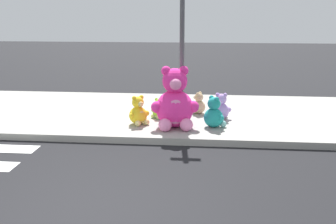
{
  "coord_description": "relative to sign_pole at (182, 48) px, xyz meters",
  "views": [
    {
      "loc": [
        1.52,
        -4.58,
        2.67
      ],
      "look_at": [
        0.76,
        3.6,
        0.55
      ],
      "focal_mm": 42.0,
      "sensor_mm": 36.0,
      "label": 1
    }
  ],
  "objects": [
    {
      "name": "ground_plane",
      "position": [
        -1.0,
        -4.4,
        -1.85
      ],
      "size": [
        60.0,
        60.0,
        0.0
      ],
      "primitive_type": "plane",
      "color": "black"
    },
    {
      "name": "sidewalk",
      "position": [
        -1.0,
        0.8,
        -1.77
      ],
      "size": [
        28.0,
        4.4,
        0.15
      ],
      "primitive_type": "cube",
      "color": "#9E9B93",
      "rests_on": "ground_plane"
    },
    {
      "name": "sign_pole",
      "position": [
        0.0,
        0.0,
        0.0
      ],
      "size": [
        0.56,
        0.11,
        3.2
      ],
      "color": "#4C4C51",
      "rests_on": "sidewalk"
    },
    {
      "name": "plush_pink_large",
      "position": [
        -0.11,
        -0.59,
        -1.15
      ],
      "size": [
        1.05,
        0.95,
        1.37
      ],
      "color": "#F22D93",
      "rests_on": "sidewalk"
    },
    {
      "name": "plush_teal",
      "position": [
        0.76,
        -0.48,
        -1.42
      ],
      "size": [
        0.51,
        0.49,
        0.71
      ],
      "color": "teal",
      "rests_on": "sidewalk"
    },
    {
      "name": "plush_tan",
      "position": [
        0.38,
        0.68,
        -1.48
      ],
      "size": [
        0.4,
        0.41,
        0.55
      ],
      "color": "tan",
      "rests_on": "sidewalk"
    },
    {
      "name": "plush_yellow",
      "position": [
        -0.95,
        -0.43,
        -1.43
      ],
      "size": [
        0.47,
        0.48,
        0.67
      ],
      "color": "yellow",
      "rests_on": "sidewalk"
    },
    {
      "name": "plush_lime",
      "position": [
        -0.57,
        0.17,
        -1.5
      ],
      "size": [
        0.33,
        0.35,
        0.48
      ],
      "color": "#8CD133",
      "rests_on": "sidewalk"
    },
    {
      "name": "plush_lavender",
      "position": [
        0.93,
        0.23,
        -1.44
      ],
      "size": [
        0.49,
        0.44,
        0.64
      ],
      "color": "#B28CD8",
      "rests_on": "sidewalk"
    }
  ]
}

